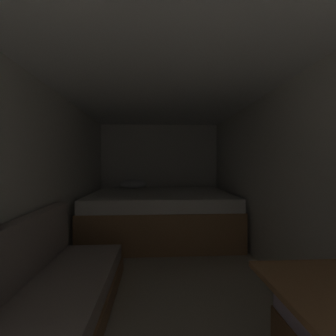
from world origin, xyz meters
name	(u,v)px	position (x,y,z in m)	size (l,w,h in m)	color
ground_plane	(164,289)	(0.00, 1.75, 0.00)	(6.98, 6.98, 0.00)	#B2A893
wall_back	(160,174)	(0.00, 4.26, 1.01)	(2.49, 0.05, 2.02)	silver
wall_left	(33,186)	(-1.22, 1.75, 1.01)	(0.05, 4.98, 2.02)	silver
wall_right	(287,184)	(1.22, 1.75, 1.01)	(0.05, 4.98, 2.02)	silver
ceiling_slab	(164,77)	(0.00, 1.75, 2.04)	(2.49, 4.98, 0.05)	white
bed	(160,214)	(-0.01, 3.34, 0.37)	(2.27, 1.70, 0.91)	#9E7247
sofa_left	(24,327)	(-0.87, 0.97, 0.23)	(0.73, 2.35, 0.79)	#9E7247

